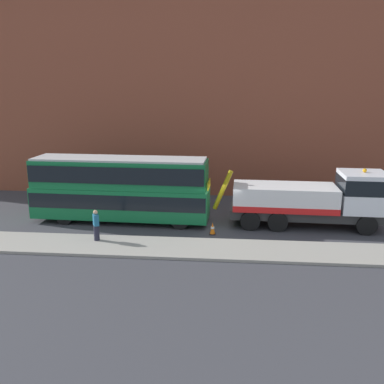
{
  "coord_description": "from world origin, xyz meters",
  "views": [
    {
      "loc": [
        0.48,
        -23.96,
        8.18
      ],
      "look_at": [
        -1.71,
        0.16,
        2.0
      ],
      "focal_mm": 38.12,
      "sensor_mm": 36.0,
      "label": 1
    }
  ],
  "objects_px": {
    "double_decker_bus": "(121,187)",
    "pedestrian_onlooker": "(96,226)",
    "recovery_tow_truck": "(314,199)",
    "traffic_cone_near_bus": "(213,229)"
  },
  "relations": [
    {
      "from": "recovery_tow_truck",
      "to": "double_decker_bus",
      "type": "height_order",
      "value": "double_decker_bus"
    },
    {
      "from": "double_decker_bus",
      "to": "traffic_cone_near_bus",
      "type": "distance_m",
      "value": 6.42
    },
    {
      "from": "traffic_cone_near_bus",
      "to": "recovery_tow_truck",
      "type": "bearing_deg",
      "value": 17.45
    },
    {
      "from": "double_decker_bus",
      "to": "traffic_cone_near_bus",
      "type": "relative_size",
      "value": 15.43
    },
    {
      "from": "double_decker_bus",
      "to": "pedestrian_onlooker",
      "type": "height_order",
      "value": "double_decker_bus"
    },
    {
      "from": "recovery_tow_truck",
      "to": "double_decker_bus",
      "type": "relative_size",
      "value": 0.92
    },
    {
      "from": "recovery_tow_truck",
      "to": "double_decker_bus",
      "type": "bearing_deg",
      "value": -178.19
    },
    {
      "from": "recovery_tow_truck",
      "to": "traffic_cone_near_bus",
      "type": "distance_m",
      "value": 6.45
    },
    {
      "from": "recovery_tow_truck",
      "to": "traffic_cone_near_bus",
      "type": "height_order",
      "value": "recovery_tow_truck"
    },
    {
      "from": "recovery_tow_truck",
      "to": "pedestrian_onlooker",
      "type": "relative_size",
      "value": 5.95
    }
  ]
}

